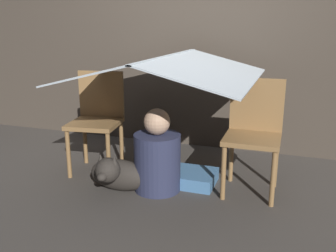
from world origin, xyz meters
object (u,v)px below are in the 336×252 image
object	(u,v)px
chair_left	(98,116)
dog	(117,174)
person_front	(157,158)
chair_right	(254,130)

from	to	relation	value
chair_left	dog	distance (m)	0.62
person_front	dog	world-z (taller)	person_front
person_front	dog	xyz separation A→B (m)	(-0.27, -0.14, -0.11)
chair_right	dog	size ratio (longest dim) A/B	1.75
chair_left	chair_right	world-z (taller)	same
dog	chair_left	bearing A→B (deg)	133.60
chair_right	dog	world-z (taller)	chair_right
chair_right	dog	bearing A→B (deg)	-158.56
chair_right	chair_left	bearing A→B (deg)	179.47
chair_left	person_front	bearing A→B (deg)	-29.14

